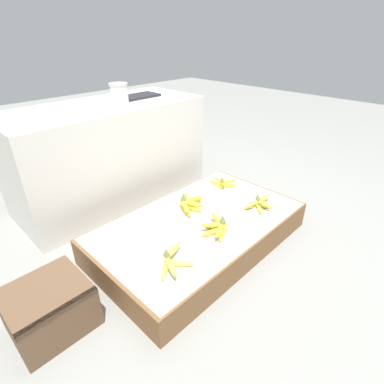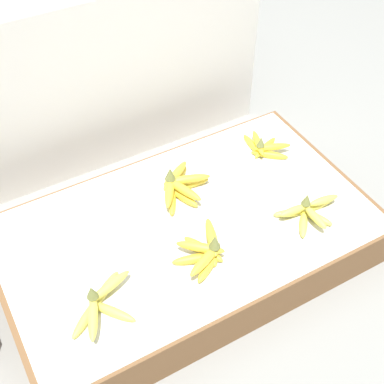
{
  "view_description": "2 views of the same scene",
  "coord_description": "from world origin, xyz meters",
  "px_view_note": "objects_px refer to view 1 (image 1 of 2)",
  "views": [
    {
      "loc": [
        -1.09,
        -1.0,
        1.17
      ],
      "look_at": [
        -0.01,
        0.05,
        0.34
      ],
      "focal_mm": 28.0,
      "sensor_mm": 36.0,
      "label": 1
    },
    {
      "loc": [
        -0.56,
        -1.02,
        1.53
      ],
      "look_at": [
        0.03,
        0.01,
        0.3
      ],
      "focal_mm": 50.0,
      "sensor_mm": 36.0,
      "label": 2
    }
  ],
  "objects_px": {
    "wooden_crate": "(50,308)",
    "banana_bunch_front_midright": "(260,203)",
    "banana_bunch_middle_midleft": "(188,203)",
    "banana_bunch_front_left": "(171,260)",
    "foam_tray_white": "(49,109)",
    "banana_bunch_front_midleft": "(218,227)",
    "banana_bunch_middle_midright": "(223,183)",
    "glass_jar": "(119,94)"
  },
  "relations": [
    {
      "from": "wooden_crate",
      "to": "banana_bunch_front_midright",
      "type": "xyz_separation_m",
      "value": [
        1.25,
        -0.24,
        0.09
      ]
    },
    {
      "from": "banana_bunch_middle_midleft",
      "to": "banana_bunch_front_left",
      "type": "bearing_deg",
      "value": -143.94
    },
    {
      "from": "banana_bunch_middle_midleft",
      "to": "foam_tray_white",
      "type": "bearing_deg",
      "value": 116.97
    },
    {
      "from": "banana_bunch_front_midright",
      "to": "wooden_crate",
      "type": "bearing_deg",
      "value": 169.29
    },
    {
      "from": "banana_bunch_front_left",
      "to": "banana_bunch_front_midleft",
      "type": "height_order",
      "value": "banana_bunch_front_midleft"
    },
    {
      "from": "banana_bunch_front_left",
      "to": "foam_tray_white",
      "type": "distance_m",
      "value": 1.23
    },
    {
      "from": "banana_bunch_front_midright",
      "to": "banana_bunch_middle_midright",
      "type": "distance_m",
      "value": 0.35
    },
    {
      "from": "wooden_crate",
      "to": "banana_bunch_front_midleft",
      "type": "relative_size",
      "value": 1.61
    },
    {
      "from": "banana_bunch_front_midleft",
      "to": "banana_bunch_front_midright",
      "type": "distance_m",
      "value": 0.39
    },
    {
      "from": "foam_tray_white",
      "to": "banana_bunch_front_midright",
      "type": "bearing_deg",
      "value": -56.75
    },
    {
      "from": "banana_bunch_front_midleft",
      "to": "foam_tray_white",
      "type": "bearing_deg",
      "value": 107.66
    },
    {
      "from": "banana_bunch_front_left",
      "to": "foam_tray_white",
      "type": "xyz_separation_m",
      "value": [
        0.01,
        1.11,
        0.52
      ]
    },
    {
      "from": "banana_bunch_middle_midright",
      "to": "banana_bunch_middle_midleft",
      "type": "bearing_deg",
      "value": -175.58
    },
    {
      "from": "wooden_crate",
      "to": "banana_bunch_front_midright",
      "type": "relative_size",
      "value": 1.39
    },
    {
      "from": "banana_bunch_front_midright",
      "to": "banana_bunch_middle_midright",
      "type": "relative_size",
      "value": 1.16
    },
    {
      "from": "banana_bunch_front_midright",
      "to": "foam_tray_white",
      "type": "bearing_deg",
      "value": 123.25
    },
    {
      "from": "banana_bunch_front_midright",
      "to": "banana_bunch_middle_midleft",
      "type": "height_order",
      "value": "banana_bunch_middle_midleft"
    },
    {
      "from": "banana_bunch_front_midleft",
      "to": "banana_bunch_middle_midleft",
      "type": "xyz_separation_m",
      "value": [
        0.06,
        0.29,
        0.0
      ]
    },
    {
      "from": "banana_bunch_front_left",
      "to": "banana_bunch_front_midleft",
      "type": "distance_m",
      "value": 0.36
    },
    {
      "from": "banana_bunch_middle_midright",
      "to": "glass_jar",
      "type": "distance_m",
      "value": 0.93
    },
    {
      "from": "banana_bunch_front_midleft",
      "to": "banana_bunch_front_midright",
      "type": "relative_size",
      "value": 0.86
    },
    {
      "from": "banana_bunch_middle_midright",
      "to": "banana_bunch_front_midleft",
      "type": "bearing_deg",
      "value": -143.8
    },
    {
      "from": "glass_jar",
      "to": "banana_bunch_front_midleft",
      "type": "bearing_deg",
      "value": -93.18
    },
    {
      "from": "banana_bunch_middle_midright",
      "to": "banana_bunch_front_midright",
      "type": "bearing_deg",
      "value": -99.23
    },
    {
      "from": "wooden_crate",
      "to": "banana_bunch_middle_midleft",
      "type": "xyz_separation_m",
      "value": [
        0.93,
        0.08,
        0.1
      ]
    },
    {
      "from": "wooden_crate",
      "to": "banana_bunch_front_midleft",
      "type": "bearing_deg",
      "value": -13.86
    },
    {
      "from": "wooden_crate",
      "to": "glass_jar",
      "type": "height_order",
      "value": "glass_jar"
    },
    {
      "from": "banana_bunch_middle_midleft",
      "to": "foam_tray_white",
      "type": "xyz_separation_m",
      "value": [
        -0.41,
        0.81,
        0.52
      ]
    },
    {
      "from": "banana_bunch_front_midleft",
      "to": "glass_jar",
      "type": "xyz_separation_m",
      "value": [
        0.05,
        0.92,
        0.58
      ]
    },
    {
      "from": "banana_bunch_front_midleft",
      "to": "foam_tray_white",
      "type": "relative_size",
      "value": 0.74
    },
    {
      "from": "banana_bunch_front_midleft",
      "to": "banana_bunch_front_left",
      "type": "bearing_deg",
      "value": -178.09
    },
    {
      "from": "banana_bunch_middle_midright",
      "to": "glass_jar",
      "type": "xyz_separation_m",
      "value": [
        -0.39,
        0.6,
        0.59
      ]
    },
    {
      "from": "glass_jar",
      "to": "banana_bunch_middle_midleft",
      "type": "bearing_deg",
      "value": -89.2
    },
    {
      "from": "glass_jar",
      "to": "foam_tray_white",
      "type": "relative_size",
      "value": 0.51
    },
    {
      "from": "wooden_crate",
      "to": "banana_bunch_front_midright",
      "type": "height_order",
      "value": "banana_bunch_front_midright"
    },
    {
      "from": "banana_bunch_front_midright",
      "to": "foam_tray_white",
      "type": "xyz_separation_m",
      "value": [
        -0.74,
        1.12,
        0.53
      ]
    },
    {
      "from": "banana_bunch_front_midleft",
      "to": "banana_bunch_front_midright",
      "type": "height_order",
      "value": "banana_bunch_front_midleft"
    },
    {
      "from": "banana_bunch_front_midright",
      "to": "glass_jar",
      "type": "height_order",
      "value": "glass_jar"
    },
    {
      "from": "banana_bunch_middle_midright",
      "to": "banana_bunch_front_left",
      "type": "bearing_deg",
      "value": -157.31
    },
    {
      "from": "banana_bunch_front_midright",
      "to": "foam_tray_white",
      "type": "distance_m",
      "value": 1.44
    },
    {
      "from": "banana_bunch_front_midright",
      "to": "foam_tray_white",
      "type": "height_order",
      "value": "foam_tray_white"
    },
    {
      "from": "banana_bunch_front_left",
      "to": "banana_bunch_middle_midleft",
      "type": "distance_m",
      "value": 0.52
    }
  ]
}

